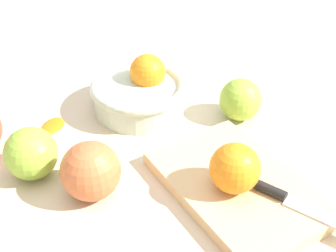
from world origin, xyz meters
name	(u,v)px	position (x,y,z in m)	size (l,w,h in m)	color
ground_plane	(164,162)	(0.00, 0.00, 0.00)	(2.40, 2.40, 0.00)	beige
bowl	(140,92)	(-0.14, 0.07, 0.03)	(0.17, 0.17, 0.09)	beige
cutting_board	(237,187)	(0.12, 0.03, 0.01)	(0.25, 0.16, 0.02)	#DBB77F
orange_on_board	(235,168)	(0.12, 0.02, 0.06)	(0.07, 0.07, 0.07)	orange
knife	(293,202)	(0.20, 0.05, 0.03)	(0.16, 0.05, 0.01)	silver
apple_front_left_2	(31,153)	(-0.11, -0.16, 0.04)	(0.08, 0.08, 0.08)	#8EB738
apple_back_center	(242,100)	(0.00, 0.18, 0.04)	(0.07, 0.07, 0.07)	#8EB738
apple_front_center	(91,171)	(-0.02, -0.12, 0.04)	(0.08, 0.08, 0.08)	#CC6638
citrus_peel	(53,124)	(-0.20, -0.07, 0.00)	(0.05, 0.04, 0.01)	orange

